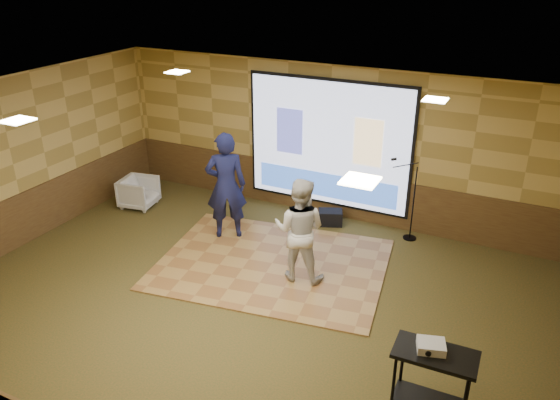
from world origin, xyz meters
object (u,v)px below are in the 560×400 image
at_px(mic_stand, 409,214).
at_px(player_right, 300,230).
at_px(dance_floor, 272,264).
at_px(player_left, 226,186).
at_px(av_table, 433,374).
at_px(banquet_chair, 139,192).
at_px(projector, 431,346).
at_px(projector_screen, 328,145).
at_px(duffel_bag, 330,217).

bearing_deg(mic_stand, player_right, -116.81).
distance_m(dance_floor, player_right, 1.07).
distance_m(player_right, mic_stand, 2.51).
distance_m(player_left, av_table, 5.14).
bearing_deg(banquet_chair, player_right, -113.90).
relative_size(mic_stand, banquet_chair, 2.23).
height_order(player_right, projector, player_right).
relative_size(projector_screen, mic_stand, 2.16).
distance_m(mic_stand, duffel_bag, 1.53).
bearing_deg(player_left, duffel_bag, -171.32).
xyz_separation_m(projector, banquet_chair, (-6.58, 3.08, -0.68)).
xyz_separation_m(dance_floor, mic_stand, (1.82, 1.96, 0.48)).
relative_size(player_left, banquet_chair, 2.90).
height_order(player_left, duffel_bag, player_left).
xyz_separation_m(dance_floor, av_table, (3.10, -2.23, 0.64)).
distance_m(dance_floor, av_table, 3.87).
relative_size(player_right, projector, 5.81).
distance_m(mic_stand, banquet_chair, 5.47).
distance_m(projector_screen, av_table, 5.44).
xyz_separation_m(player_right, duffel_bag, (-0.25, 2.04, -0.75)).
height_order(player_left, av_table, player_left).
distance_m(player_right, projector, 3.18).
relative_size(player_left, duffel_bag, 4.33).
height_order(projector_screen, dance_floor, projector_screen).
height_order(player_left, banquet_chair, player_left).
xyz_separation_m(player_right, av_table, (2.52, -2.04, -0.24)).
bearing_deg(mic_stand, duffel_bag, -172.79).
bearing_deg(player_right, duffel_bag, -91.38).
relative_size(projector, banquet_chair, 0.43).
relative_size(av_table, duffel_bag, 2.04).
relative_size(dance_floor, player_left, 1.88).
distance_m(av_table, mic_stand, 4.38).
bearing_deg(player_right, player_left, -30.87).
distance_m(banquet_chair, duffel_bag, 4.00).
bearing_deg(dance_floor, banquet_chair, 166.05).
bearing_deg(dance_floor, player_right, -17.92).
distance_m(dance_floor, duffel_bag, 1.89).
xyz_separation_m(player_left, projector, (4.24, -2.75, -0.04)).
bearing_deg(projector_screen, projector, -56.27).
xyz_separation_m(player_left, mic_stand, (3.02, 1.41, -0.53)).
bearing_deg(player_left, av_table, 115.60).
bearing_deg(av_table, dance_floor, 144.35).
bearing_deg(player_right, banquet_chair, -22.88).
bearing_deg(mic_stand, projector_screen, 174.30).
relative_size(player_right, mic_stand, 1.12).
height_order(dance_floor, av_table, av_table).
height_order(mic_stand, banquet_chair, mic_stand).
bearing_deg(projector, projector_screen, 107.04).
distance_m(projector_screen, mic_stand, 2.01).
bearing_deg(projector_screen, av_table, -55.86).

